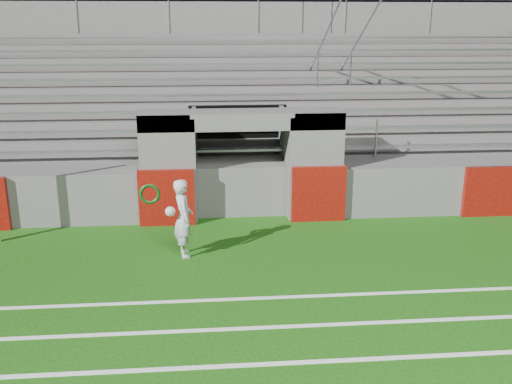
{
  "coord_description": "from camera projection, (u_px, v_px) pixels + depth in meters",
  "views": [
    {
      "loc": [
        -0.81,
        -9.93,
        4.59
      ],
      "look_at": [
        0.2,
        1.8,
        1.1
      ],
      "focal_mm": 40.0,
      "sensor_mm": 36.0,
      "label": 1
    }
  ],
  "objects": [
    {
      "name": "stadium_structure",
      "position": [
        233.0,
        125.0,
        18.04
      ],
      "size": [
        26.0,
        8.48,
        5.42
      ],
      "color": "#575452",
      "rests_on": "ground"
    },
    {
      "name": "hose_coil",
      "position": [
        150.0,
        196.0,
        13.25
      ],
      "size": [
        0.51,
        0.14,
        0.62
      ],
      "color": "#0C3E12",
      "rests_on": "ground"
    },
    {
      "name": "ground",
      "position": [
        254.0,
        274.0,
        10.85
      ],
      "size": [
        90.0,
        90.0,
        0.0
      ],
      "primitive_type": "plane",
      "color": "#15490C",
      "rests_on": "ground"
    },
    {
      "name": "goalkeeper_with_ball",
      "position": [
        183.0,
        218.0,
        11.53
      ],
      "size": [
        0.6,
        0.65,
        1.62
      ],
      "color": "silver",
      "rests_on": "ground"
    }
  ]
}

